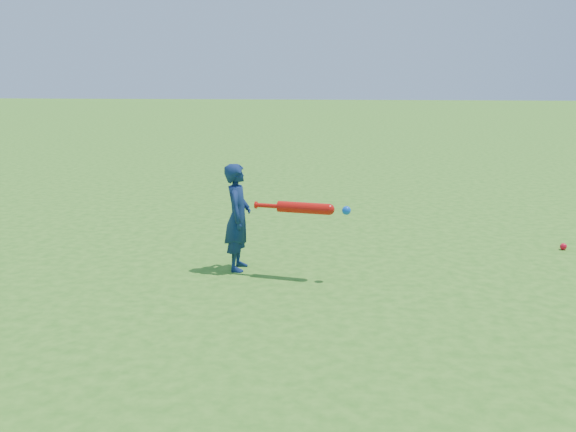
{
  "coord_description": "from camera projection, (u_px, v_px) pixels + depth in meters",
  "views": [
    {
      "loc": [
        0.94,
        -6.2,
        1.86
      ],
      "look_at": [
        0.36,
        -0.41,
        0.56
      ],
      "focal_mm": 40.0,
      "sensor_mm": 36.0,
      "label": 1
    }
  ],
  "objects": [
    {
      "name": "ground",
      "position": [
        257.0,
        260.0,
        6.52
      ],
      "size": [
        80.0,
        80.0,
        0.0
      ],
      "primitive_type": "plane",
      "color": "#32741B",
      "rests_on": "ground"
    },
    {
      "name": "child",
      "position": [
        238.0,
        217.0,
        6.11
      ],
      "size": [
        0.25,
        0.38,
        1.03
      ],
      "primitive_type": "imported",
      "rotation": [
        0.0,
        0.0,
        1.57
      ],
      "color": "#10214C",
      "rests_on": "ground"
    },
    {
      "name": "ground_ball_red",
      "position": [
        563.0,
        246.0,
        6.89
      ],
      "size": [
        0.07,
        0.07,
        0.07
      ],
      "primitive_type": "sphere",
      "color": "red",
      "rests_on": "ground"
    },
    {
      "name": "bat_swing",
      "position": [
        308.0,
        208.0,
        5.83
      ],
      "size": [
        0.9,
        0.24,
        0.1
      ],
      "rotation": [
        0.0,
        0.0,
        -0.19
      ],
      "color": "red",
      "rests_on": "ground"
    }
  ]
}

